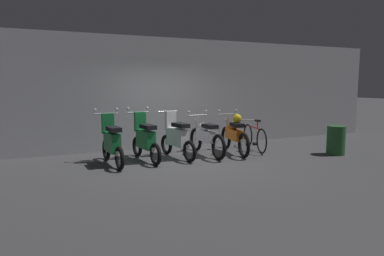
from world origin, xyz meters
TOP-DOWN VIEW (x-y plane):
  - ground_plane at (0.00, 0.00)m, footprint 80.00×80.00m
  - back_wall at (0.00, 2.19)m, footprint 16.00×0.30m
  - motorbike_slot_0 at (-1.65, 0.44)m, footprint 0.59×1.68m
  - motorbike_slot_1 at (-0.83, 0.53)m, footprint 0.59×1.68m
  - motorbike_slot_2 at (-0.01, 0.53)m, footprint 0.56×1.67m
  - motorbike_slot_3 at (0.82, 0.53)m, footprint 0.59×1.95m
  - motorbike_slot_4 at (1.65, 0.48)m, footprint 0.58×1.94m
  - bicycle at (2.41, 0.64)m, footprint 0.54×1.70m
  - trash_bin at (4.02, -0.78)m, footprint 0.47×0.47m

SIDE VIEW (x-z plane):
  - ground_plane at x=0.00m, z-range 0.00..0.00m
  - bicycle at x=2.41m, z-range -0.08..0.80m
  - trash_bin at x=4.02m, z-range 0.00..0.77m
  - motorbike_slot_3 at x=0.82m, z-range -0.08..1.07m
  - motorbike_slot_2 at x=-0.01m, z-range -0.06..1.11m
  - motorbike_slot_0 at x=-1.65m, z-range -0.12..1.17m
  - motorbike_slot_1 at x=-0.83m, z-range -0.12..1.17m
  - motorbike_slot_4 at x=1.65m, z-range -0.05..1.10m
  - back_wall at x=0.00m, z-range 0.00..3.20m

